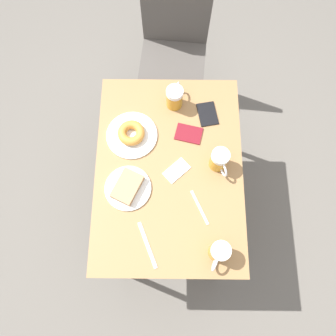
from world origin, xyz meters
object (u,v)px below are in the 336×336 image
Objects in this scene: plate_with_donut at (131,134)px; beer_mug_left at (218,160)px; beer_mug_center at (218,252)px; passport_near_edge at (207,114)px; chair at (173,40)px; passport_far_edge at (188,134)px; napkin_folded at (176,171)px; fork at (199,207)px; beer_mug_right at (174,97)px; plate_with_cake at (127,187)px; knife at (146,245)px.

beer_mug_left is at bearing -19.53° from plate_with_donut.
beer_mug_center is 0.67m from passport_near_edge.
passport_far_edge is (0.07, -0.70, 0.18)m from chair.
beer_mug_center is 0.41m from napkin_folded.
chair is 0.90m from napkin_folded.
plate_with_donut is at bearing 132.47° from fork.
beer_mug_right is (-0.18, 0.72, 0.00)m from beer_mug_center.
napkin_folded is (0.01, -0.88, 0.18)m from chair.
beer_mug_center is at bearing -64.94° from napkin_folded.
beer_mug_right is at bearing 64.40° from plate_with_cake.
napkin_folded is at bearing 21.48° from plate_with_cake.
plate_with_donut is at bearing 88.65° from plate_with_cake.
beer_mug_center reaches higher than plate_with_donut.
napkin_folded is (-0.17, 0.37, -0.06)m from beer_mug_center.
beer_mug_center reaches higher than napkin_folded.
knife is (0.10, -0.25, -0.02)m from plate_with_cake.
napkin_folded reaches higher than knife.
chair is 1.24m from knife.
passport_far_edge is (-0.13, 0.16, -0.06)m from beer_mug_left.
beer_mug_right is 0.70m from knife.
beer_mug_center reaches higher than passport_far_edge.
beer_mug_left reaches higher than plate_with_donut.
beer_mug_left reaches higher than fork.
beer_mug_left is at bearing -57.84° from beer_mug_right.
beer_mug_right reaches higher than fork.
beer_mug_left and beer_mug_center have the same top height.
chair is at bearing 73.91° from plate_with_donut.
beer_mug_left is at bearing -71.35° from chair.
knife is (-0.30, 0.03, -0.06)m from beer_mug_center.
passport_near_edge is 0.14m from passport_far_edge.
napkin_folded is 0.20m from passport_far_edge.
beer_mug_left reaches higher than napkin_folded.
chair reaches higher than beer_mug_left.
fork is 0.36m from passport_far_edge.
plate_with_cake is 0.39m from passport_far_edge.
plate_with_cake is 1.49× the size of passport_far_edge.
plate_with_donut reaches higher than passport_near_edge.
knife is at bearing -109.31° from passport_far_edge.
passport_near_edge is at bearing 84.10° from fork.
fork is 0.79× the size of knife.
knife is at bearing -144.04° from fork.
knife is 0.69m from passport_near_edge.
napkin_folded is (0.01, -0.35, -0.06)m from beer_mug_right.
beer_mug_center is 0.31m from knife.
napkin_folded is 0.20m from fork.
napkin_folded is at bearing 120.95° from fork.
plate_with_cake is at bearing 110.75° from knife.
beer_mug_left reaches higher than passport_near_edge.
plate_with_cake is 0.87× the size of plate_with_donut.
chair is 1.29m from beer_mug_center.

